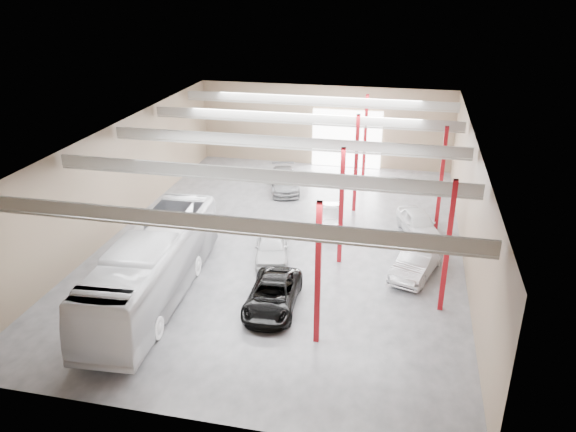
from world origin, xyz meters
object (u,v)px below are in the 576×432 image
at_px(car_right_far, 418,223).
at_px(car_row_a, 272,246).
at_px(car_row_b, 329,217).
at_px(car_right_near, 418,261).
at_px(black_sedan, 273,295).
at_px(car_row_c, 285,181).
at_px(coach_bus, 154,266).

bearing_deg(car_right_far, car_row_a, -167.45).
bearing_deg(car_row_a, car_row_b, 49.15).
relative_size(car_row_b, car_right_near, 0.85).
bearing_deg(black_sedan, car_row_a, 101.95).
bearing_deg(car_right_near, car_row_c, 149.81).
height_order(car_row_a, car_row_b, car_row_a).
distance_m(car_row_a, car_right_near, 8.50).
bearing_deg(car_right_far, car_row_b, 161.56).
height_order(coach_bus, car_row_c, coach_bus).
distance_m(coach_bus, car_right_near, 14.51).
relative_size(coach_bus, car_right_far, 2.86).
bearing_deg(car_row_c, car_right_near, -64.03).
xyz_separation_m(car_row_b, car_row_c, (-4.50, 6.28, 0.06)).
bearing_deg(black_sedan, car_row_b, 80.04).
xyz_separation_m(coach_bus, black_sedan, (6.24, 0.32, -1.12)).
bearing_deg(black_sedan, car_right_far, 53.18).
relative_size(black_sedan, car_row_a, 1.11).
distance_m(car_row_a, car_row_b, 5.86).
xyz_separation_m(car_row_a, car_row_b, (2.70, 5.20, -0.11)).
bearing_deg(coach_bus, car_row_a, 44.71).
distance_m(coach_bus, car_row_c, 17.31).
relative_size(car_row_b, car_row_c, 0.81).
relative_size(car_row_c, car_right_far, 1.14).
bearing_deg(coach_bus, car_right_near, 18.49).
bearing_deg(car_row_a, coach_bus, -145.00).
height_order(coach_bus, car_right_near, coach_bus).
relative_size(car_right_near, car_right_far, 1.09).
bearing_deg(car_right_far, car_row_c, 129.66).
xyz_separation_m(car_row_a, car_row_c, (-1.80, 11.48, -0.05)).
bearing_deg(car_row_a, car_right_near, -13.78).
xyz_separation_m(coach_bus, car_row_a, (4.90, 5.52, -1.04)).
relative_size(car_row_a, car_row_b, 1.11).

